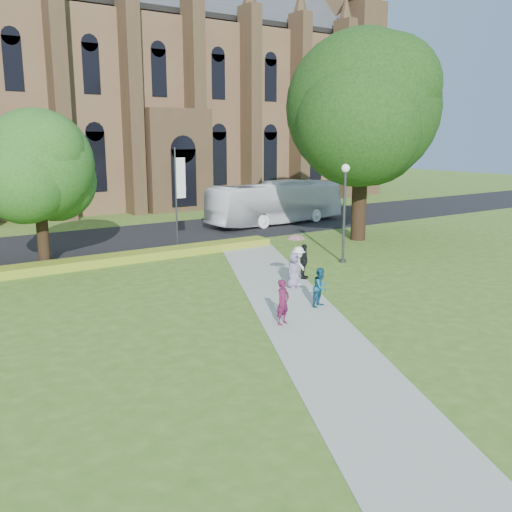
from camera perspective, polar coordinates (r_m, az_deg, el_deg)
ground at (r=21.51m, az=5.73°, el=-6.22°), size 160.00×160.00×0.00m
road at (r=38.54m, az=-13.72°, el=1.65°), size 160.00×10.00×0.02m
footpath at (r=22.24m, az=4.07°, el=-5.52°), size 15.58×28.54×0.04m
flower_hedge at (r=31.56m, az=-12.73°, el=-0.15°), size 18.00×1.40×0.45m
cathedral at (r=60.32m, az=-12.06°, el=17.72°), size 52.60×18.25×28.00m
streetlamp at (r=30.47m, az=8.85°, el=5.43°), size 0.44×0.44×5.24m
large_tree at (r=37.38m, az=10.62°, el=14.34°), size 9.60×9.60×13.20m
street_tree_1 at (r=30.97m, az=-21.03°, el=8.47°), size 5.60×5.60×8.05m
banner_pole_0 at (r=34.55m, az=-7.85°, el=6.38°), size 0.70×0.10×6.00m
tour_coach at (r=43.82m, az=2.03°, el=5.35°), size 11.81×3.55×3.24m
pedestrian_0 at (r=20.44m, az=2.71°, el=-4.63°), size 0.69×0.55×1.64m
pedestrian_1 at (r=22.67m, az=6.49°, el=-3.12°), size 0.90×0.79×1.56m
pedestrian_2 at (r=25.74m, az=4.23°, el=-1.00°), size 1.32×1.14×1.77m
pedestrian_3 at (r=26.96m, az=4.79°, el=-0.54°), size 1.03×0.87×1.66m
pedestrian_4 at (r=25.34m, az=3.78°, el=-1.45°), size 0.87×0.69×1.56m
parasol at (r=25.29m, az=4.00°, el=1.16°), size 1.02×1.02×0.71m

